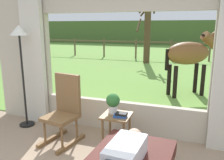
# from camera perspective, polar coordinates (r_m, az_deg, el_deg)

# --- Properties ---
(back_wall_with_window) EXTENTS (5.20, 0.12, 2.55)m
(back_wall_with_window) POSITION_cam_1_polar(r_m,az_deg,el_deg) (4.01, 2.18, 4.19)
(back_wall_with_window) COLOR #BCB29E
(back_wall_with_window) RESTS_ON ground_plane
(curtain_panel_left) EXTENTS (0.44, 0.10, 2.40)m
(curtain_panel_left) POSITION_cam_1_polar(r_m,az_deg,el_deg) (4.68, -18.60, 4.20)
(curtain_panel_left) COLOR beige
(curtain_panel_left) RESTS_ON ground_plane
(outdoor_pasture_lawn) EXTENTS (36.00, 21.68, 0.02)m
(outdoor_pasture_lawn) POSITION_cam_1_polar(r_m,az_deg,el_deg) (14.85, 14.72, 5.54)
(outdoor_pasture_lawn) COLOR olive
(outdoor_pasture_lawn) RESTS_ON ground_plane
(distant_hill_ridge) EXTENTS (36.00, 2.00, 2.40)m
(distant_hill_ridge) POSITION_cam_1_polar(r_m,az_deg,el_deg) (24.56, 16.90, 11.06)
(distant_hill_ridge) COLOR #48612F
(distant_hill_ridge) RESTS_ON ground_plane
(rocking_chair) EXTENTS (0.57, 0.75, 1.12)m
(rocking_chair) POSITION_cam_1_polar(r_m,az_deg,el_deg) (3.89, -11.68, -7.12)
(rocking_chair) COLOR brown
(rocking_chair) RESTS_ON ground_plane
(side_table) EXTENTS (0.44, 0.44, 0.52)m
(side_table) POSITION_cam_1_polar(r_m,az_deg,el_deg) (3.70, 1.11, -9.91)
(side_table) COLOR brown
(side_table) RESTS_ON ground_plane
(potted_plant) EXTENTS (0.22, 0.22, 0.32)m
(potted_plant) POSITION_cam_1_polar(r_m,az_deg,el_deg) (3.68, 0.24, -5.42)
(potted_plant) COLOR silver
(potted_plant) RESTS_ON side_table
(book_stack) EXTENTS (0.21, 0.16, 0.07)m
(book_stack) POSITION_cam_1_polar(r_m,az_deg,el_deg) (3.57, 2.18, -8.61)
(book_stack) COLOR #23478C
(book_stack) RESTS_ON side_table
(floor_lamp_left) EXTENTS (0.32, 0.32, 1.89)m
(floor_lamp_left) POSITION_cam_1_polar(r_m,az_deg,el_deg) (4.50, -21.68, 7.85)
(floor_lamp_left) COLOR black
(floor_lamp_left) RESTS_ON ground_plane
(horse) EXTENTS (1.68, 1.33, 1.73)m
(horse) POSITION_cam_1_polar(r_m,az_deg,el_deg) (6.53, 18.77, 6.15)
(horse) COLOR brown
(horse) RESTS_ON outdoor_pasture_lawn
(pasture_tree) EXTENTS (1.05, 1.17, 3.48)m
(pasture_tree) POSITION_cam_1_polar(r_m,az_deg,el_deg) (11.95, 8.66, 11.68)
(pasture_tree) COLOR #4C3823
(pasture_tree) RESTS_ON outdoor_pasture_lawn
(pasture_fence_line) EXTENTS (16.10, 0.10, 1.10)m
(pasture_fence_line) POSITION_cam_1_polar(r_m,az_deg,el_deg) (13.36, 14.37, 7.93)
(pasture_fence_line) COLOR brown
(pasture_fence_line) RESTS_ON outdoor_pasture_lawn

